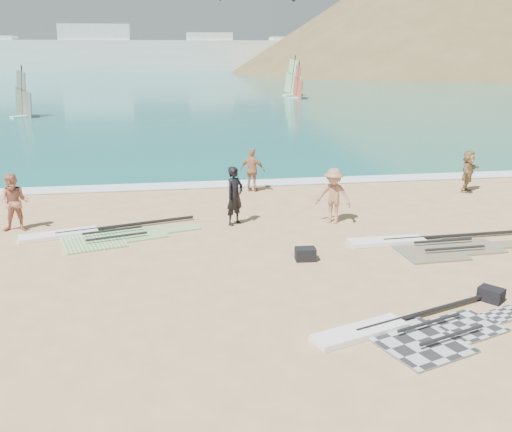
{
  "coord_description": "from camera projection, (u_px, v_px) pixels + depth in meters",
  "views": [
    {
      "loc": [
        -2.86,
        -11.43,
        5.56
      ],
      "look_at": [
        -0.41,
        4.0,
        1.0
      ],
      "focal_mm": 40.0,
      "sensor_mm": 36.0,
      "label": 1
    }
  ],
  "objects": [
    {
      "name": "beachgoer_right",
      "position": [
        468.0,
        171.0,
        23.02
      ],
      "size": [
        1.43,
        1.5,
        1.7
      ],
      "primitive_type": "imported",
      "rotation": [
        0.0,
        0.0,
        0.83
      ],
      "color": "#95764A",
      "rests_on": "ground"
    },
    {
      "name": "rig_grey",
      "position": [
        411.0,
        331.0,
        11.64
      ],
      "size": [
        5.1,
        2.92,
        0.2
      ],
      "rotation": [
        0.0,
        0.0,
        0.33
      ],
      "color": "#28282A",
      "rests_on": "ground"
    },
    {
      "name": "beachgoer_back",
      "position": [
        252.0,
        170.0,
        23.05
      ],
      "size": [
        1.11,
        0.88,
        1.77
      ],
      "primitive_type": "imported",
      "rotation": [
        0.0,
        0.0,
        2.63
      ],
      "color": "#B27851",
      "rests_on": "ground"
    },
    {
      "name": "headland_main",
      "position": [
        503.0,
        72.0,
        148.88
      ],
      "size": [
        143.0,
        143.0,
        45.0
      ],
      "primitive_type": "cone",
      "color": "brown",
      "rests_on": "ground"
    },
    {
      "name": "sea",
      "position": [
        175.0,
        74.0,
        137.97
      ],
      "size": [
        300.0,
        240.0,
        0.06
      ],
      "primitive_type": "cube",
      "color": "#0C5954",
      "rests_on": "ground"
    },
    {
      "name": "surf_line",
      "position": [
        235.0,
        185.0,
        24.49
      ],
      "size": [
        300.0,
        1.2,
        0.04
      ],
      "primitive_type": "cube",
      "color": "white",
      "rests_on": "ground"
    },
    {
      "name": "ground",
      "position": [
        302.0,
        307.0,
        12.83
      ],
      "size": [
        300.0,
        300.0,
        0.0
      ],
      "primitive_type": "plane",
      "color": "tan",
      "rests_on": "ground"
    },
    {
      "name": "beachgoer_mid",
      "position": [
        333.0,
        196.0,
        18.83
      ],
      "size": [
        1.38,
        1.24,
        1.85
      ],
      "primitive_type": "imported",
      "rotation": [
        0.0,
        0.0,
        -0.59
      ],
      "color": "#A26E53",
      "rests_on": "ground"
    },
    {
      "name": "windsurfer_left",
      "position": [
        23.0,
        102.0,
        48.51
      ],
      "size": [
        2.29,
        2.31,
        4.38
      ],
      "rotation": [
        0.0,
        0.0,
        0.69
      ],
      "color": "white",
      "rests_on": "ground"
    },
    {
      "name": "windsurfer_centre",
      "position": [
        298.0,
        88.0,
        67.2
      ],
      "size": [
        2.46,
        2.88,
        4.34
      ],
      "rotation": [
        0.0,
        0.0,
        0.16
      ],
      "color": "white",
      "rests_on": "ground"
    },
    {
      "name": "gear_bag_far",
      "position": [
        491.0,
        294.0,
        13.09
      ],
      "size": [
        0.62,
        0.65,
        0.32
      ],
      "primitive_type": "cube",
      "rotation": [
        0.0,
        0.0,
        -0.92
      ],
      "color": "black",
      "rests_on": "ground"
    },
    {
      "name": "rig_green",
      "position": [
        98.0,
        235.0,
        17.67
      ],
      "size": [
        5.62,
        3.02,
        0.2
      ],
      "rotation": [
        0.0,
        0.0,
        0.28
      ],
      "color": "#52B32A",
      "rests_on": "ground"
    },
    {
      "name": "person_wetsuit",
      "position": [
        235.0,
        196.0,
        18.65
      ],
      "size": [
        0.84,
        0.82,
        1.94
      ],
      "primitive_type": "imported",
      "rotation": [
        0.0,
        0.0,
        0.73
      ],
      "color": "black",
      "rests_on": "ground"
    },
    {
      "name": "gear_bag_near",
      "position": [
        305.0,
        254.0,
        15.63
      ],
      "size": [
        0.58,
        0.44,
        0.35
      ],
      "primitive_type": "cube",
      "rotation": [
        0.0,
        0.0,
        -0.07
      ],
      "color": "black",
      "rests_on": "ground"
    },
    {
      "name": "windsurfer_right",
      "position": [
        293.0,
        84.0,
        71.54
      ],
      "size": [
        2.78,
        3.0,
        4.97
      ],
      "rotation": [
        0.0,
        0.0,
        0.47
      ],
      "color": "white",
      "rests_on": "ground"
    },
    {
      "name": "beachgoer_left",
      "position": [
        15.0,
        203.0,
        17.97
      ],
      "size": [
        0.92,
        0.73,
        1.86
      ],
      "primitive_type": "imported",
      "rotation": [
        0.0,
        0.0,
        -0.02
      ],
      "color": "#BA7256",
      "rests_on": "ground"
    },
    {
      "name": "rig_orange",
      "position": [
        427.0,
        244.0,
        16.8
      ],
      "size": [
        5.48,
        2.18,
        0.2
      ],
      "rotation": [
        0.0,
        0.0,
        0.04
      ],
      "color": "#DA4111",
      "rests_on": "ground"
    },
    {
      "name": "far_town",
      "position": [
        113.0,
        54.0,
        151.41
      ],
      "size": [
        160.0,
        8.0,
        12.0
      ],
      "color": "white",
      "rests_on": "ground"
    }
  ]
}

